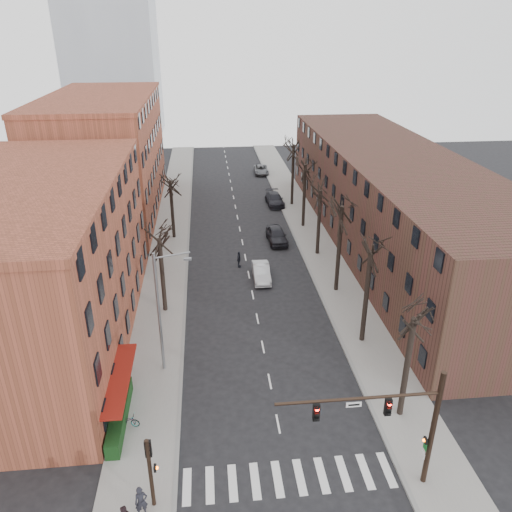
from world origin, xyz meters
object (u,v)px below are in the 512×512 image
object	(u,v)px
silver_sedan	(261,272)
parked_car_mid	(275,199)
bicycle	(127,420)
pedestrian_a	(141,502)
parked_car_near	(277,235)

from	to	relation	value
silver_sedan	parked_car_mid	size ratio (longest dim) A/B	0.84
silver_sedan	bicycle	bearing A→B (deg)	-118.08
parked_car_mid	pedestrian_a	distance (m)	47.63
bicycle	parked_car_near	bearing A→B (deg)	-11.74
parked_car_mid	pedestrian_a	xyz separation A→B (m)	(-12.81, -45.88, 0.26)
parked_car_near	pedestrian_a	xyz separation A→B (m)	(-11.31, -33.21, 0.18)
parked_car_near	parked_car_mid	bearing A→B (deg)	80.98
parked_car_near	pedestrian_a	world-z (taller)	pedestrian_a
silver_sedan	pedestrian_a	size ratio (longest dim) A/B	2.50
pedestrian_a	parked_car_near	bearing A→B (deg)	53.53
parked_car_near	pedestrian_a	bearing A→B (deg)	-111.06
silver_sedan	bicycle	world-z (taller)	silver_sedan
pedestrian_a	bicycle	distance (m)	6.36
parked_car_mid	pedestrian_a	world-z (taller)	pedestrian_a
parked_car_mid	bicycle	distance (m)	42.23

